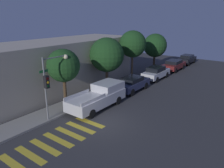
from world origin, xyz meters
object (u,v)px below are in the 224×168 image
Objects in this scene: pickup_truck at (99,96)px; tree_midblock at (107,55)px; sedan_middle at (156,73)px; sedan_far_end at (174,65)px; sedan_near_corner at (132,83)px; tree_near_corner at (63,66)px; tree_far_end at (133,44)px; sedan_tail_of_row at (187,59)px; tree_behind_truck at (155,46)px; traffic_light_pole at (51,77)px.

tree_midblock is at bearing 30.12° from pickup_truck.
sedan_middle is 5.78m from sedan_far_end.
tree_near_corner is (-6.98, 2.31, 2.79)m from sedan_near_corner.
pickup_truck is 1.22× the size of sedan_middle.
tree_far_end reaches higher than tree_near_corner.
sedan_middle is 1.06× the size of sedan_tail_of_row.
sedan_tail_of_row is (5.59, 0.00, 0.00)m from sedan_far_end.
tree_behind_truck is (-7.30, 2.31, 2.74)m from sedan_tail_of_row.
tree_midblock reaches higher than sedan_middle.
sedan_near_corner is 16.90m from sedan_tail_of_row.
traffic_light_pole reaches higher than sedan_tail_of_row.
pickup_truck is 1.20× the size of sedan_far_end.
sedan_middle is 0.88× the size of tree_behind_truck.
traffic_light_pole is at bearing 175.04° from sedan_middle.
traffic_light_pole is 2.34m from tree_near_corner.
sedan_tail_of_row is 0.73× the size of tree_far_end.
sedan_near_corner is at bearing -7.97° from traffic_light_pole.
tree_near_corner is 16.58m from tree_behind_truck.
traffic_light_pole is at bearing 161.58° from pickup_truck.
tree_far_end reaches higher than sedan_middle.
sedan_near_corner is 7.86m from tree_near_corner.
traffic_light_pole is at bearing 176.44° from sedan_far_end.
pickup_truck reaches higher than sedan_far_end.
tree_far_end is (3.65, 2.31, 3.50)m from sedan_near_corner.
traffic_light_pole is at bearing -172.40° from tree_midblock.
sedan_middle is at bearing -150.43° from tree_behind_truck.
sedan_far_end is 8.74m from tree_far_end.
tree_behind_truck reaches higher than sedan_middle.
pickup_truck is at bearing -171.18° from tree_behind_truck.
tree_behind_truck reaches higher than pickup_truck.
sedan_tail_of_row is at bearing -0.00° from pickup_truck.
sedan_middle is at bearing -50.67° from tree_far_end.
traffic_light_pole is 12.79m from tree_far_end.
tree_near_corner is at bearing 174.49° from sedan_tail_of_row.
tree_near_corner reaches higher than traffic_light_pole.
traffic_light_pole reaches higher than sedan_far_end.
sedan_near_corner is 0.85× the size of tree_behind_truck.
tree_far_end is at bearing 129.33° from sedan_middle.
tree_far_end is (10.63, -0.00, 0.71)m from tree_near_corner.
tree_near_corner is at bearing 169.57° from sedan_middle.
sedan_middle is at bearing -4.96° from traffic_light_pole.
sedan_far_end is at bearing -16.74° from tree_far_end.
tree_behind_truck is (10.88, 0.00, -0.16)m from tree_midblock.
sedan_far_end is (16.57, -0.00, -0.17)m from pickup_truck.
tree_near_corner reaches higher than sedan_near_corner.
sedan_far_end is 13.13m from tree_midblock.
tree_midblock reaches higher than tree_near_corner.
sedan_middle reaches higher than sedan_near_corner.
tree_near_corner is 0.96× the size of tree_behind_truck.
pickup_truck is at bearing -53.07° from tree_near_corner.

